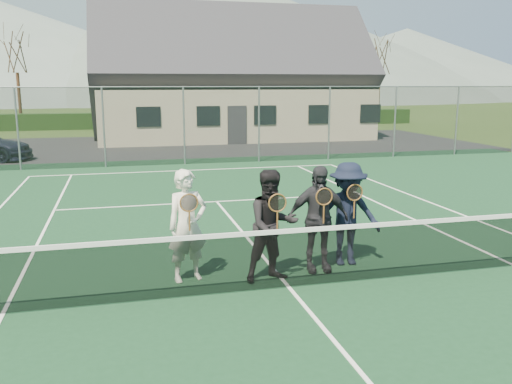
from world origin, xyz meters
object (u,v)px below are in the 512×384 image
player_d (347,214)px  player_c (318,219)px  tennis_net (289,256)px  player_b (272,226)px  clubhouse (231,68)px  player_a (187,226)px

player_d → player_c: bearing=-162.8°
tennis_net → player_b: player_b is taller
tennis_net → clubhouse: size_ratio=0.75×
clubhouse → player_a: bearing=-103.2°
player_a → player_d: bearing=2.4°
player_a → player_c: 2.16m
clubhouse → player_c: (-3.30, -23.35, -3.07)m
clubhouse → player_c: bearing=-98.1°
player_b → tennis_net: bearing=-68.1°
player_c → player_d: (0.62, 0.19, -0.00)m
player_a → tennis_net: bearing=-26.4°
clubhouse → player_b: bearing=-100.0°
player_c → player_a: bearing=178.0°
tennis_net → player_b: (-0.16, 0.39, 0.38)m
player_a → player_d: 2.78m
tennis_net → player_a: (-1.46, 0.73, 0.38)m
clubhouse → tennis_net: bearing=-99.5°
player_a → player_d: (2.78, 0.12, -0.00)m
player_c → player_d: bearing=17.2°
player_b → player_c: same height
player_a → player_b: (1.31, -0.33, -0.00)m
tennis_net → player_a: size_ratio=6.49×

